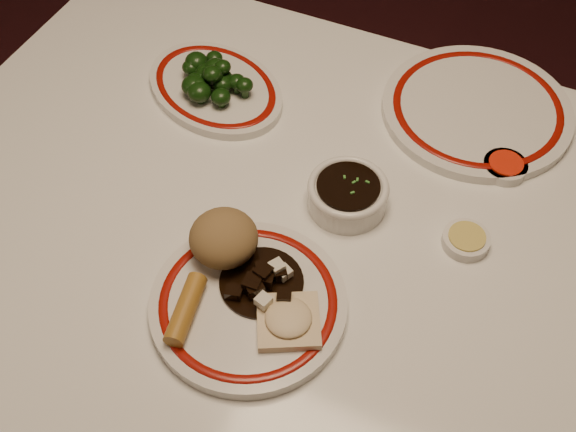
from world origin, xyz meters
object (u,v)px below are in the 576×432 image
Objects in this scene: rice_mound at (224,238)px; broccoli_plate at (215,88)px; soy_bowl at (347,195)px; dining_table at (302,274)px; spring_roll at (186,309)px; broccoli_pile at (210,77)px; main_plate at (248,304)px; stirfry_heap at (261,283)px; fried_wonton at (288,320)px.

rice_mound is 0.30× the size of broccoli_plate.
rice_mound is 0.81× the size of soy_bowl.
spring_roll is at bearing -113.22° from dining_table.
rice_mound is 0.33m from broccoli_plate.
dining_table is 4.05× the size of broccoli_plate.
spring_roll is 0.75× the size of broccoli_pile.
spring_roll reaches higher than main_plate.
soy_bowl is at bearing 76.39° from main_plate.
stirfry_heap is 0.86× the size of broccoli_pile.
broccoli_pile is (-0.25, 0.20, 0.13)m from dining_table.
rice_mound is 0.83× the size of stirfry_heap.
broccoli_pile is at bearing 103.56° from spring_roll.
dining_table is 0.16m from stirfry_heap.
stirfry_heap is (0.07, -0.03, -0.02)m from rice_mound.
spring_roll reaches higher than soy_bowl.
main_plate is at bearing 171.67° from fried_wonton.
rice_mound is at bearing -59.58° from broccoli_plate.
fried_wonton is at bearing -50.44° from broccoli_plate.
dining_table is at bearing -40.05° from broccoli_plate.
broccoli_pile reaches higher than fried_wonton.
main_plate is 0.41m from broccoli_plate.
broccoli_plate is (-0.24, 0.20, 0.10)m from dining_table.
rice_mound reaches higher than spring_roll.
soy_bowl is at bearing 92.31° from fried_wonton.
rice_mound is 0.87× the size of fried_wonton.
rice_mound is 0.10m from spring_roll.
fried_wonton is at bearing 8.01° from spring_roll.
broccoli_plate is at bearing 120.42° from rice_mound.
soy_bowl reaches higher than main_plate.
soy_bowl reaches higher than dining_table.
main_plate is at bearing -41.84° from rice_mound.
spring_roll is (-0.06, -0.05, 0.02)m from main_plate.
spring_roll is 0.10m from stirfry_heap.
main_plate is 3.31× the size of rice_mound.
spring_roll is 0.32× the size of broccoli_plate.
broccoli_pile reaches higher than stirfry_heap.
soy_bowl is (0.28, -0.13, 0.01)m from broccoli_plate.
fried_wonton is (0.12, 0.04, -0.00)m from spring_roll.
spring_roll is at bearing -141.02° from main_plate.
spring_roll reaches higher than dining_table.
rice_mound is 0.07m from stirfry_heap.
main_plate is 2.67× the size of soy_bowl.
broccoli_pile is (-0.00, -0.01, 0.03)m from broccoli_plate.
broccoli_plate is (-0.23, 0.34, -0.00)m from main_plate.
soy_bowl is at bearing 76.31° from stirfry_heap.
rice_mound reaches higher than broccoli_plate.
broccoli_pile reaches higher than main_plate.
dining_table is at bearing -38.65° from broccoli_pile.
rice_mound reaches higher than main_plate.
rice_mound is at bearing 152.39° from fried_wonton.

